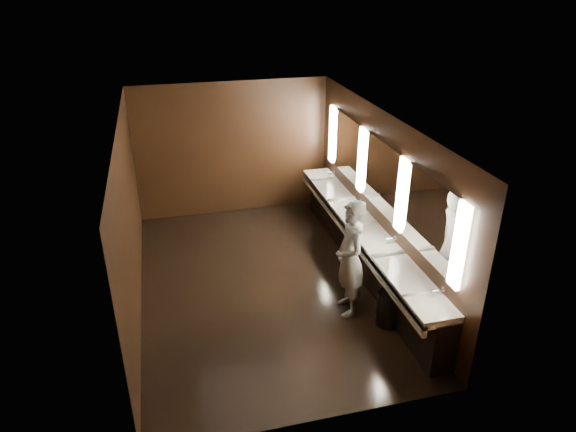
# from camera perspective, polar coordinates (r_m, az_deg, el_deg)

# --- Properties ---
(floor) EXTENTS (6.00, 6.00, 0.00)m
(floor) POSITION_cam_1_polar(r_m,az_deg,el_deg) (8.74, -2.74, -7.50)
(floor) COLOR black
(floor) RESTS_ON ground
(ceiling) EXTENTS (4.00, 6.00, 0.02)m
(ceiling) POSITION_cam_1_polar(r_m,az_deg,el_deg) (7.57, -3.19, 10.48)
(ceiling) COLOR #2D2D2B
(ceiling) RESTS_ON wall_back
(wall_back) EXTENTS (4.00, 0.02, 2.80)m
(wall_back) POSITION_cam_1_polar(r_m,az_deg,el_deg) (10.81, -6.19, 7.39)
(wall_back) COLOR black
(wall_back) RESTS_ON floor
(wall_front) EXTENTS (4.00, 0.02, 2.80)m
(wall_front) POSITION_cam_1_polar(r_m,az_deg,el_deg) (5.56, 3.44, -11.97)
(wall_front) COLOR black
(wall_front) RESTS_ON floor
(wall_left) EXTENTS (0.02, 6.00, 2.80)m
(wall_left) POSITION_cam_1_polar(r_m,az_deg,el_deg) (7.96, -17.20, -0.70)
(wall_left) COLOR black
(wall_left) RESTS_ON floor
(wall_right) EXTENTS (0.02, 6.00, 2.80)m
(wall_right) POSITION_cam_1_polar(r_m,az_deg,el_deg) (8.63, 10.17, 2.22)
(wall_right) COLOR black
(wall_right) RESTS_ON floor
(sink_counter) EXTENTS (0.55, 5.40, 1.01)m
(sink_counter) POSITION_cam_1_polar(r_m,az_deg,el_deg) (8.95, 8.51, -3.21)
(sink_counter) COLOR black
(sink_counter) RESTS_ON floor
(mirror_band) EXTENTS (0.06, 5.03, 1.15)m
(mirror_band) POSITION_cam_1_polar(r_m,az_deg,el_deg) (8.49, 10.23, 4.37)
(mirror_band) COLOR white
(mirror_band) RESTS_ON wall_right
(person) EXTENTS (0.49, 0.70, 1.84)m
(person) POSITION_cam_1_polar(r_m,az_deg,el_deg) (7.67, 6.91, -4.74)
(person) COLOR #96AEDF
(person) RESTS_ON floor
(trash_bin) EXTENTS (0.38, 0.38, 0.53)m
(trash_bin) POSITION_cam_1_polar(r_m,az_deg,el_deg) (7.84, 11.06, -10.03)
(trash_bin) COLOR black
(trash_bin) RESTS_ON floor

